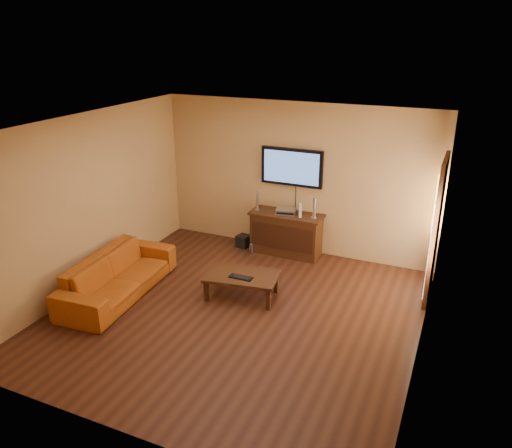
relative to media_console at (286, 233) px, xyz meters
The scene contains 14 objects.
ground_plane 2.28m from the media_console, 88.07° to the right, with size 5.00×5.00×0.00m, color #381B0F.
room_walls 2.08m from the media_console, 87.32° to the right, with size 5.00×5.00×5.00m.
french_door 2.67m from the media_console, 12.10° to the right, with size 0.07×1.02×2.22m.
media_console is the anchor object (origin of this frame).
television 1.20m from the media_console, 90.00° to the left, with size 1.12×0.08×0.66m.
coffee_table 1.76m from the media_console, 91.91° to the right, with size 1.17×0.81×0.38m.
sofa 3.04m from the media_console, 127.15° to the right, with size 2.15×0.63×0.84m, color #AF5013.
speaker_left 0.78m from the media_console, behind, with size 0.10×0.10×0.35m.
speaker_right 0.75m from the media_console, ahead, with size 0.10×0.10×0.36m.
av_receiver 0.42m from the media_console, 145.16° to the left, with size 0.35×0.25×0.08m, color silver.
game_console 0.55m from the media_console, ahead, with size 0.04×0.16×0.22m, color white.
subwoofer 0.88m from the media_console, behind, with size 0.22×0.22×0.22m, color black.
bottle 0.69m from the media_console, 154.54° to the right, with size 0.07×0.07×0.21m.
keyboard 1.86m from the media_console, 90.88° to the right, with size 0.36×0.14×0.02m.
Camera 1 is at (2.75, -5.58, 3.85)m, focal length 35.00 mm.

